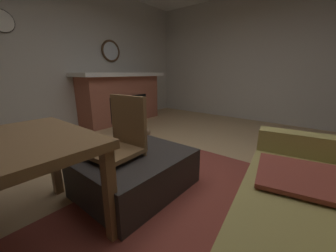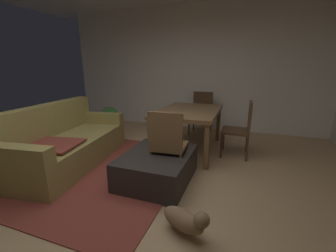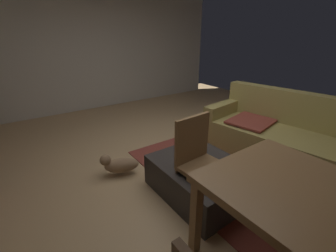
% 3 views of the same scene
% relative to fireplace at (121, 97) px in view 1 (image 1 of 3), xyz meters
% --- Properties ---
extents(floor, '(8.06, 8.06, 0.00)m').
position_rel_fireplace_xyz_m(floor, '(1.23, 2.66, -0.57)').
color(floor, tan).
extents(wall_back_fireplace_side, '(7.11, 0.12, 2.87)m').
position_rel_fireplace_xyz_m(wall_back_fireplace_side, '(1.23, -0.38, 0.86)').
color(wall_back_fireplace_side, beige).
rests_on(wall_back_fireplace_side, ground).
extents(wall_left, '(0.12, 6.48, 2.87)m').
position_rel_fireplace_xyz_m(wall_left, '(-2.12, 2.66, 0.86)').
color(wall_left, beige).
rests_on(wall_left, ground).
extents(area_rug, '(2.60, 2.00, 0.01)m').
position_rel_fireplace_xyz_m(area_rug, '(1.76, 3.18, -0.57)').
color(area_rug, brown).
rests_on(area_rug, ground).
extents(fireplace, '(2.14, 0.76, 1.13)m').
position_rel_fireplace_xyz_m(fireplace, '(0.00, 0.00, 0.00)').
color(fireplace, '#9E5642').
rests_on(fireplace, ground).
extents(round_wall_mirror, '(0.49, 0.05, 0.49)m').
position_rel_fireplace_xyz_m(round_wall_mirror, '(0.00, -0.29, 1.04)').
color(round_wall_mirror, '#4C331E').
extents(ottoman_coffee_table, '(1.04, 0.83, 0.37)m').
position_rel_fireplace_xyz_m(ottoman_coffee_table, '(1.76, 2.45, -0.39)').
color(ottoman_coffee_table, '#2D2826').
rests_on(ottoman_coffee_table, ground).
extents(tv_remote, '(0.10, 0.17, 0.02)m').
position_rel_fireplace_xyz_m(tv_remote, '(1.88, 2.42, -0.19)').
color(tv_remote, black).
rests_on(tv_remote, ottoman_coffee_table).
extents(dining_chair_west, '(0.47, 0.47, 0.93)m').
position_rel_fireplace_xyz_m(dining_chair_west, '(1.83, 2.34, -0.05)').
color(dining_chair_west, brown).
rests_on(dining_chair_west, ground).
extents(small_dog, '(0.32, 0.47, 0.26)m').
position_rel_fireplace_xyz_m(small_dog, '(0.93, 1.84, -0.42)').
color(small_dog, '#8C6B4C').
rests_on(small_dog, ground).
extents(wall_clock, '(0.34, 0.03, 0.34)m').
position_rel_fireplace_xyz_m(wall_clock, '(1.95, -0.29, 1.33)').
color(wall_clock, silver).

